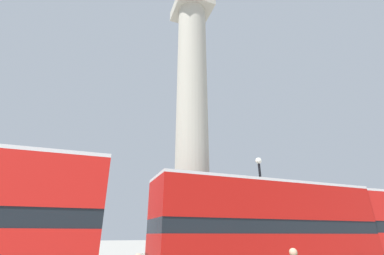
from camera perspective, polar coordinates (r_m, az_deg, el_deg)
monument_column at (r=16.64m, az=0.00°, el=-0.81°), size 4.62×4.62×20.49m
bus_a at (r=12.86m, az=16.73°, el=-20.30°), size 10.62×2.85×4.29m
street_lamp at (r=15.35m, az=15.66°, el=-17.58°), size 0.37×0.37×6.27m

